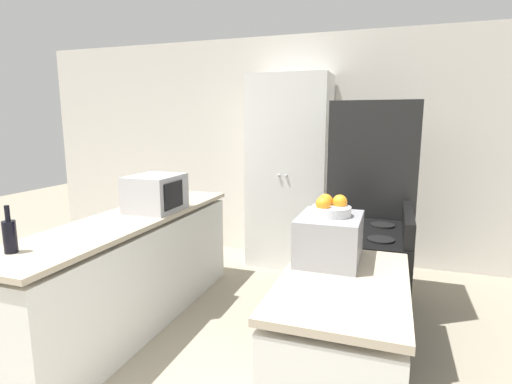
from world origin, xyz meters
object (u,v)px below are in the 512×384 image
Objects in this scene: refrigerator at (372,207)px; microwave at (156,193)px; toaster_oven at (329,238)px; pantry_cabinet at (289,172)px; fruit_bowl at (331,207)px; wine_bottle at (10,235)px; stove at (359,291)px.

refrigerator reaches higher than microwave.
microwave is 1.73m from toaster_oven.
pantry_cabinet is 4.67× the size of microwave.
microwave is 2.19× the size of fruit_bowl.
pantry_cabinet reaches higher than microwave.
toaster_oven is at bearing 14.93° from wine_bottle.
stove is at bearing -91.35° from refrigerator.
microwave is 1.13× the size of toaster_oven.
microwave is at bearing 154.54° from toaster_oven.
refrigerator is 1.48m from fruit_bowl.
refrigerator reaches higher than wine_bottle.
pantry_cabinet is at bearing 109.55° from fruit_bowl.
fruit_bowl is at bearing 89.59° from toaster_oven.
refrigerator is 6.44× the size of wine_bottle.
stove is at bearing -59.88° from pantry_cabinet.
microwave reaches higher than wine_bottle.
pantry_cabinet is 2.02× the size of stove.
pantry_cabinet is 1.69m from microwave.
wine_bottle is 1.82m from fruit_bowl.
refrigerator is at bearing 45.46° from wine_bottle.
refrigerator is at bearing 88.65° from stove.
pantry_cabinet is 2.88m from wine_bottle.
stove is 0.87m from toaster_oven.
wine_bottle is at bearing -134.54° from refrigerator.
fruit_bowl reaches higher than toaster_oven.
toaster_oven is (-0.13, -0.66, 0.56)m from stove.
toaster_oven is 1.93× the size of fruit_bowl.
stove is 0.92m from refrigerator.
wine_bottle reaches higher than toaster_oven.
pantry_cabinet is 7.65× the size of wine_bottle.
fruit_bowl is at bearing -70.45° from pantry_cabinet.
refrigerator is at bearing 84.13° from fruit_bowl.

